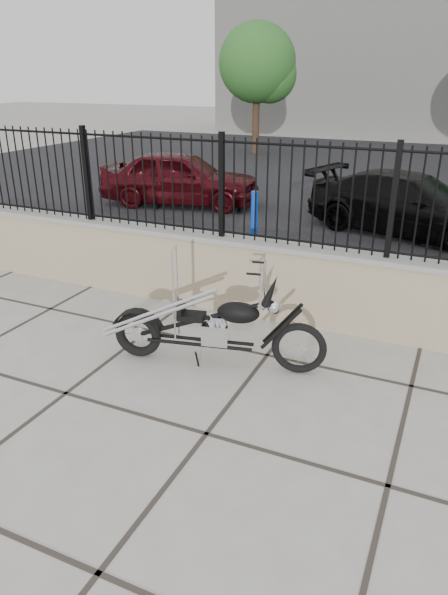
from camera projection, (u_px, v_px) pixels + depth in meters
ground_plane at (206, 434)px, 4.50m from camera, size 90.00×90.00×0.00m
parking_lot at (401, 182)px, 14.99m from camera, size 30.00×30.00×0.00m
retaining_wall at (297, 284)px, 6.41m from camera, size 14.00×0.36×0.96m
iron_fence at (302, 195)px, 5.99m from camera, size 14.00×0.08×1.20m
chopper_motorcycle at (212, 308)px, 5.35m from camera, size 2.17×0.83×1.28m
car_red at (180, 178)px, 12.21m from camera, size 3.86×2.16×1.24m
car_black at (410, 204)px, 9.94m from camera, size 4.20×2.64×1.13m
bollard_a at (254, 221)px, 9.05m from camera, size 0.15×0.15×1.02m
tree_left at (257, 59)px, 19.38m from camera, size 2.83×2.83×4.78m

